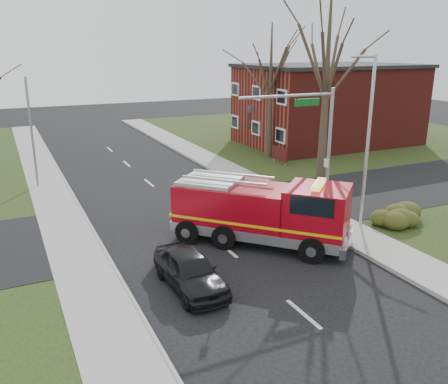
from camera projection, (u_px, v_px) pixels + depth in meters
name	position (u px, v px, depth m)	size (l,w,h in m)	color
ground	(227.00, 249.00, 21.28)	(120.00, 120.00, 0.00)	black
sidewalk_right	(338.00, 226.00, 23.80)	(2.40, 80.00, 0.15)	gray
sidewalk_left	(86.00, 275.00, 18.72)	(2.40, 80.00, 0.15)	gray
brick_building	(328.00, 104.00, 43.55)	(15.40, 10.40, 7.25)	maroon
health_center_sign	(280.00, 154.00, 36.13)	(0.12, 2.00, 1.40)	#44100F
hedge_corner	(396.00, 215.00, 23.94)	(2.80, 2.00, 0.90)	#2F3914
bare_tree_near	(327.00, 70.00, 28.19)	(6.00, 6.00, 12.00)	#32271D
bare_tree_far	(271.00, 77.00, 36.85)	(5.25, 5.25, 10.50)	#32271D
traffic_signal_mast	(309.00, 132.00, 23.34)	(5.29, 0.18, 6.80)	gray
streetlight_pole	(367.00, 138.00, 22.45)	(1.48, 0.16, 8.40)	#B7BABF
utility_pole_far	(32.00, 134.00, 29.56)	(0.14, 0.14, 7.00)	gray
fire_engine	(262.00, 213.00, 21.61)	(7.34, 7.55, 3.17)	#9A0713
parked_car_maroon	(190.00, 270.00, 17.66)	(1.71, 4.25, 1.45)	black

